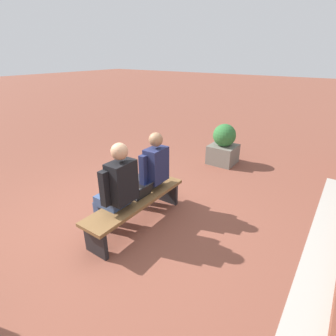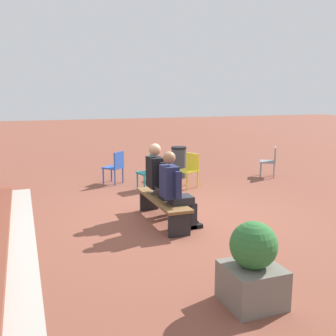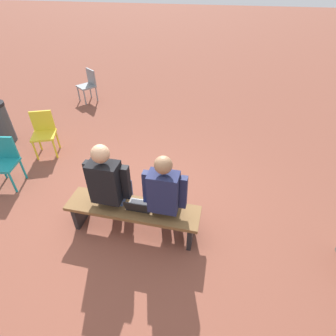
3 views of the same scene
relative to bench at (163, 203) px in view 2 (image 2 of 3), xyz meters
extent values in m
plane|color=brown|center=(0.17, -0.27, -0.35)|extent=(60.00, 60.00, 0.00)
cube|color=#A8A399|center=(0.00, 2.39, -0.35)|extent=(6.99, 0.40, 0.01)
cube|color=brown|center=(0.00, 0.00, 0.07)|extent=(1.80, 0.44, 0.05)
cube|color=black|center=(-0.80, 0.00, -0.15)|extent=(0.06, 0.37, 0.40)
cube|color=black|center=(0.80, 0.00, -0.15)|extent=(0.06, 0.37, 0.40)
cube|color=#232328|center=(-0.44, -0.17, 0.15)|extent=(0.33, 0.38, 0.13)
cube|color=#232328|center=(-0.52, -0.36, -0.13)|extent=(0.11, 0.12, 0.45)
cube|color=black|center=(-0.52, -0.42, -0.32)|extent=(0.11, 0.23, 0.07)
cube|color=#232328|center=(-0.35, -0.36, -0.13)|extent=(0.11, 0.12, 0.45)
cube|color=black|center=(-0.35, -0.42, -0.32)|extent=(0.11, 0.23, 0.07)
cube|color=#1E2347|center=(-0.44, 0.04, 0.49)|extent=(0.36, 0.23, 0.54)
cube|color=navy|center=(-0.44, -0.08, 0.45)|extent=(0.05, 0.01, 0.32)
cube|color=#1E2347|center=(-0.67, -0.03, 0.47)|extent=(0.09, 0.10, 0.46)
cube|color=#1E2347|center=(-0.21, -0.03, 0.47)|extent=(0.09, 0.10, 0.46)
sphere|color=#8C6647|center=(-0.44, 0.04, 0.89)|extent=(0.21, 0.21, 0.21)
cube|color=#384C75|center=(0.30, -0.18, 0.16)|extent=(0.34, 0.40, 0.14)
cube|color=#384C75|center=(0.21, -0.38, -0.13)|extent=(0.11, 0.12, 0.45)
cube|color=black|center=(0.21, -0.44, -0.32)|extent=(0.11, 0.24, 0.07)
cube|color=#384C75|center=(0.39, -0.38, -0.13)|extent=(0.11, 0.12, 0.45)
cube|color=black|center=(0.39, -0.44, -0.32)|extent=(0.11, 0.24, 0.07)
cube|color=black|center=(0.30, 0.04, 0.51)|extent=(0.38, 0.24, 0.56)
cube|color=black|center=(0.06, -0.03, 0.49)|extent=(0.09, 0.10, 0.48)
cube|color=black|center=(0.54, -0.03, 0.49)|extent=(0.09, 0.10, 0.48)
sphere|color=tan|center=(0.30, 0.04, 0.93)|extent=(0.22, 0.22, 0.22)
cube|color=black|center=(-0.09, -0.04, 0.11)|extent=(0.32, 0.22, 0.02)
cube|color=#2D2D33|center=(-0.09, -0.05, 0.12)|extent=(0.29, 0.15, 0.00)
cube|color=black|center=(-0.09, 0.10, 0.21)|extent=(0.32, 0.07, 0.19)
cube|color=#33519E|center=(-0.09, 0.09, 0.21)|extent=(0.28, 0.06, 0.17)
cube|color=gold|center=(2.30, -1.47, 0.07)|extent=(0.55, 0.55, 0.04)
cube|color=gold|center=(2.37, -1.64, 0.29)|extent=(0.38, 0.19, 0.40)
cylinder|color=gold|center=(2.39, -1.23, -0.15)|extent=(0.04, 0.04, 0.40)
cylinder|color=gold|center=(2.06, -1.37, -0.15)|extent=(0.04, 0.04, 0.40)
cylinder|color=gold|center=(2.53, -1.56, -0.15)|extent=(0.04, 0.04, 0.40)
cylinder|color=gold|center=(2.20, -1.70, -0.15)|extent=(0.04, 0.04, 0.40)
cube|color=#2D56B7|center=(3.38, 0.15, 0.07)|extent=(0.59, 0.59, 0.04)
cube|color=#2D56B7|center=(3.24, 0.02, 0.29)|extent=(0.30, 0.32, 0.40)
cylinder|color=#2D56B7|center=(3.63, 0.14, -0.15)|extent=(0.04, 0.04, 0.40)
cylinder|color=#2D56B7|center=(3.39, 0.40, -0.15)|extent=(0.04, 0.04, 0.40)
cylinder|color=#2D56B7|center=(3.37, -0.10, -0.15)|extent=(0.04, 0.04, 0.40)
cylinder|color=#2D56B7|center=(3.13, 0.16, -0.15)|extent=(0.04, 0.04, 0.40)
cube|color=gray|center=(2.73, -4.10, 0.07)|extent=(0.59, 0.59, 0.04)
cube|color=gray|center=(2.62, -4.25, 0.29)|extent=(0.35, 0.26, 0.40)
cylinder|color=gray|center=(2.98, -4.05, -0.15)|extent=(0.04, 0.04, 0.40)
cylinder|color=gray|center=(2.69, -3.84, -0.15)|extent=(0.04, 0.04, 0.40)
cylinder|color=gray|center=(2.77, -4.35, -0.15)|extent=(0.04, 0.04, 0.40)
cylinder|color=gray|center=(2.48, -4.14, -0.15)|extent=(0.04, 0.04, 0.40)
cube|color=teal|center=(2.39, -0.47, 0.07)|extent=(0.49, 0.49, 0.04)
cube|color=teal|center=(2.43, -0.65, 0.29)|extent=(0.40, 0.11, 0.40)
cylinder|color=teal|center=(2.54, -0.26, -0.15)|extent=(0.04, 0.04, 0.40)
cylinder|color=teal|center=(2.18, -0.32, -0.15)|extent=(0.04, 0.04, 0.40)
cylinder|color=teal|center=(2.60, -0.61, -0.15)|extent=(0.04, 0.04, 0.40)
cylinder|color=teal|center=(2.25, -0.68, -0.15)|extent=(0.04, 0.04, 0.40)
cube|color=#6B665B|center=(-3.00, 0.03, -0.13)|extent=(0.60, 0.60, 0.44)
sphere|color=#2D6B33|center=(-3.00, 0.03, 0.33)|extent=(0.52, 0.52, 0.52)
cylinder|color=#383D42|center=(3.47, -1.72, 0.05)|extent=(0.40, 0.40, 0.80)
cylinder|color=black|center=(3.47, -1.72, 0.48)|extent=(0.42, 0.42, 0.06)
camera|label=1|loc=(2.46, 2.29, 2.06)|focal=28.00mm
camera|label=2|loc=(-6.42, 2.29, 1.92)|focal=42.00mm
camera|label=3|loc=(-1.00, 2.29, 2.61)|focal=28.00mm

